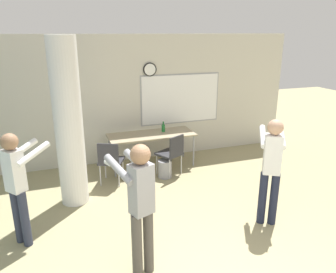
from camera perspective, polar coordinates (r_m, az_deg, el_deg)
wall_back at (r=7.37m, az=-7.08°, el=6.39°), size 8.00×0.15×2.80m
support_pillar at (r=5.58m, az=-16.93°, el=2.08°), size 0.46×0.46×2.80m
folding_table at (r=7.06m, az=-2.91°, el=0.07°), size 1.85×0.73×0.74m
bottle_on_table at (r=7.18m, az=-0.82°, el=1.51°), size 0.08×0.08×0.23m
waste_bin at (r=6.69m, az=-0.57°, el=-5.64°), size 0.28×0.28×0.36m
chair_table_left at (r=6.37m, az=-10.03°, el=-3.93°), size 0.58×0.58×0.87m
chair_table_right at (r=6.66m, az=0.65°, el=-2.66°), size 0.59×0.59×0.87m
person_playing_front at (r=3.84m, az=-4.86°, el=-11.10°), size 0.53×0.67×1.68m
person_watching_back at (r=4.82m, az=-24.77°, el=-7.01°), size 0.63×0.59×1.61m
person_playing_side at (r=5.09m, az=17.56°, el=-4.55°), size 0.57×0.69×1.66m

